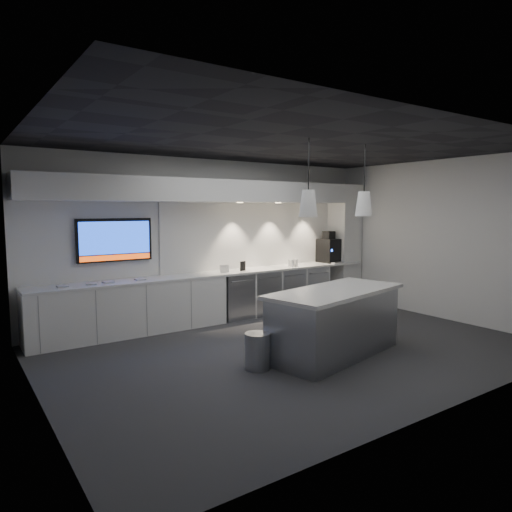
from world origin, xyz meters
TOP-DOWN VIEW (x-y plane):
  - floor at (0.00, 0.00)m, footprint 7.00×7.00m
  - ceiling at (0.00, 0.00)m, footprint 7.00×7.00m
  - wall_back at (0.00, 2.50)m, footprint 7.00×0.00m
  - wall_front at (0.00, -2.50)m, footprint 7.00×0.00m
  - wall_left at (-3.50, 0.00)m, footprint 0.00×7.00m
  - wall_right at (3.50, 0.00)m, footprint 0.00×7.00m
  - back_counter at (0.00, 2.17)m, footprint 6.80×0.65m
  - left_base_cabinets at (-1.75, 2.17)m, footprint 3.30×0.63m
  - fridge_unit_a at (0.25, 2.17)m, footprint 0.60×0.61m
  - fridge_unit_b at (0.88, 2.17)m, footprint 0.60×0.61m
  - fridge_unit_c at (1.51, 2.17)m, footprint 0.60×0.61m
  - fridge_unit_d at (2.14, 2.17)m, footprint 0.60×0.61m
  - backsplash at (1.20, 2.48)m, footprint 4.60×0.03m
  - soffit at (0.00, 2.20)m, footprint 6.90×0.60m
  - column at (3.20, 2.20)m, footprint 0.55×0.55m
  - wall_tv at (-1.90, 2.45)m, footprint 1.25×0.07m
  - island at (0.28, -0.53)m, footprint 2.38×1.41m
  - bin at (-0.96, -0.38)m, footprint 0.44×0.44m
  - coffee_machine at (2.73, 2.20)m, footprint 0.40×0.56m
  - sign_black at (0.43, 2.12)m, footprint 0.14×0.06m
  - sign_white at (0.02, 2.12)m, footprint 0.18×0.05m
  - cup_cluster at (1.62, 2.07)m, footprint 0.17×0.17m
  - tray_a at (-2.81, 2.14)m, footprint 0.16×0.16m
  - tray_b at (-2.39, 2.12)m, footprint 0.19×0.19m
  - tray_c at (-2.13, 2.13)m, footprint 0.17×0.17m
  - tray_d at (-1.60, 2.12)m, footprint 0.16×0.16m
  - pendant_left at (-0.25, -0.53)m, footprint 0.25×0.25m
  - pendant_right at (0.81, -0.53)m, footprint 0.25×0.25m

SIDE VIEW (x-z plane):
  - floor at x=0.00m, z-range 0.00..0.00m
  - bin at x=-0.96m, z-range 0.00..0.47m
  - fridge_unit_a at x=0.25m, z-range 0.00..0.85m
  - fridge_unit_b at x=0.88m, z-range 0.00..0.85m
  - fridge_unit_c at x=1.51m, z-range 0.00..0.85m
  - fridge_unit_d at x=2.14m, z-range 0.00..0.85m
  - left_base_cabinets at x=-1.75m, z-range 0.00..0.86m
  - island at x=0.28m, z-range 0.00..0.95m
  - back_counter at x=0.00m, z-range 0.86..0.90m
  - tray_a at x=-2.81m, z-range 0.90..0.92m
  - tray_b at x=-2.39m, z-range 0.90..0.92m
  - tray_c at x=-2.13m, z-range 0.90..0.92m
  - tray_d at x=-1.60m, z-range 0.90..0.92m
  - sign_white at x=0.02m, z-range 0.90..1.04m
  - cup_cluster at x=1.62m, z-range 0.90..1.05m
  - sign_black at x=0.43m, z-range 0.90..1.08m
  - coffee_machine at x=2.73m, z-range 0.84..1.52m
  - column at x=3.20m, z-range 0.00..2.60m
  - wall_back at x=0.00m, z-range -2.00..5.00m
  - wall_front at x=0.00m, z-range -2.00..5.00m
  - wall_left at x=-3.50m, z-range -2.00..5.00m
  - wall_right at x=3.50m, z-range -2.00..5.00m
  - backsplash at x=1.20m, z-range 0.90..2.20m
  - wall_tv at x=-1.90m, z-range 1.20..1.92m
  - pendant_left at x=-0.25m, z-range 1.63..2.68m
  - pendant_right at x=0.81m, z-range 1.63..2.68m
  - soffit at x=0.00m, z-range 2.20..2.60m
  - ceiling at x=0.00m, z-range 3.00..3.00m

